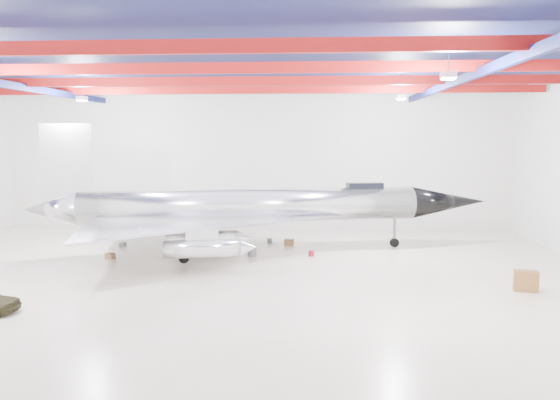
{
  "coord_description": "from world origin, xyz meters",
  "views": [
    {
      "loc": [
        4.85,
        -28.15,
        7.32
      ],
      "look_at": [
        2.86,
        2.0,
        3.77
      ],
      "focal_mm": 35.0,
      "sensor_mm": 36.0,
      "label": 1
    }
  ],
  "objects": [
    {
      "name": "floor",
      "position": [
        0.0,
        0.0,
        0.0
      ],
      "size": [
        40.0,
        40.0,
        0.0
      ],
      "primitive_type": "plane",
      "color": "beige",
      "rests_on": "ground"
    },
    {
      "name": "wall_back",
      "position": [
        0.0,
        15.0,
        5.5
      ],
      "size": [
        40.0,
        0.0,
        40.0
      ],
      "primitive_type": "plane",
      "rotation": [
        1.57,
        0.0,
        0.0
      ],
      "color": "silver",
      "rests_on": "floor"
    },
    {
      "name": "ceiling",
      "position": [
        0.0,
        0.0,
        11.0
      ],
      "size": [
        40.0,
        40.0,
        0.0
      ],
      "primitive_type": "plane",
      "rotation": [
        3.14,
        0.0,
        0.0
      ],
      "color": "#0A0F38",
      "rests_on": "wall_back"
    },
    {
      "name": "ceiling_structure",
      "position": [
        0.0,
        0.0,
        10.32
      ],
      "size": [
        39.5,
        29.5,
        1.08
      ],
      "color": "maroon",
      "rests_on": "ceiling"
    },
    {
      "name": "jet_aircraft",
      "position": [
        0.75,
        5.81,
        2.64
      ],
      "size": [
        29.27,
        20.04,
        8.06
      ],
      "rotation": [
        0.0,
        0.0,
        0.21
      ],
      "color": "silver",
      "rests_on": "floor"
    },
    {
      "name": "desk",
      "position": [
        14.82,
        -2.25,
        0.5
      ],
      "size": [
        1.18,
        0.78,
        1.0
      ],
      "primitive_type": "cube",
      "rotation": [
        0.0,
        0.0,
        -0.23
      ],
      "color": "brown",
      "rests_on": "floor"
    },
    {
      "name": "crate_ply",
      "position": [
        -7.41,
        3.12,
        0.17
      ],
      "size": [
        0.59,
        0.52,
        0.35
      ],
      "primitive_type": "cube",
      "rotation": [
        0.0,
        0.0,
        -0.3
      ],
      "color": "olive",
      "rests_on": "floor"
    },
    {
      "name": "engine_drum",
      "position": [
        0.97,
        4.5,
        0.25
      ],
      "size": [
        0.66,
        0.66,
        0.49
      ],
      "primitive_type": "cylinder",
      "rotation": [
        0.0,
        0.0,
        -0.23
      ],
      "color": "#59595B",
      "rests_on": "floor"
    },
    {
      "name": "parts_bin",
      "position": [
        3.08,
        7.91,
        0.2
      ],
      "size": [
        0.67,
        0.59,
        0.4
      ],
      "primitive_type": "cube",
      "rotation": [
        0.0,
        0.0,
        -0.26
      ],
      "color": "olive",
      "rests_on": "floor"
    },
    {
      "name": "crate_small",
      "position": [
        -7.99,
        6.84,
        0.14
      ],
      "size": [
        0.45,
        0.39,
        0.27
      ],
      "primitive_type": "cube",
      "rotation": [
        0.0,
        0.0,
        -0.23
      ],
      "color": "#59595B",
      "rests_on": "floor"
    },
    {
      "name": "tool_chest",
      "position": [
        4.61,
        4.7,
        0.16
      ],
      "size": [
        0.48,
        0.48,
        0.33
      ],
      "primitive_type": "cylinder",
      "rotation": [
        0.0,
        0.0,
        -0.42
      ],
      "color": "maroon",
      "rests_on": "floor"
    },
    {
      "name": "spares_box",
      "position": [
        1.7,
        8.68,
        0.16
      ],
      "size": [
        0.47,
        0.47,
        0.32
      ],
      "primitive_type": "cylinder",
      "rotation": [
        0.0,
        0.0,
        -0.41
      ],
      "color": "#59595B",
      "rests_on": "floor"
    }
  ]
}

